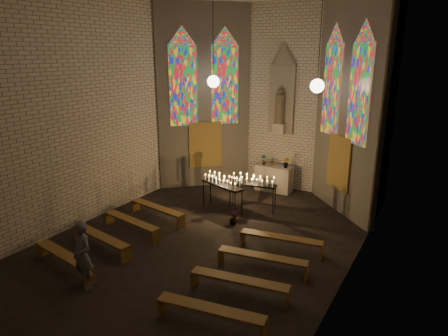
{
  "coord_description": "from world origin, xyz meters",
  "views": [
    {
      "loc": [
        5.74,
        -8.29,
        5.22
      ],
      "look_at": [
        0.14,
        1.34,
        1.97
      ],
      "focal_mm": 32.0,
      "sensor_mm": 36.0,
      "label": 1
    }
  ],
  "objects_px": {
    "aisle_flower_pot": "(233,218)",
    "votive_stand_left": "(222,182)",
    "visitor": "(82,255)",
    "altar": "(274,178)",
    "votive_stand_right": "(253,182)"
  },
  "relations": [
    {
      "from": "aisle_flower_pot",
      "to": "votive_stand_left",
      "type": "xyz_separation_m",
      "value": [
        -0.81,
        0.7,
        0.83
      ]
    },
    {
      "from": "votive_stand_left",
      "to": "visitor",
      "type": "relative_size",
      "value": 1.07
    },
    {
      "from": "altar",
      "to": "votive_stand_right",
      "type": "bearing_deg",
      "value": -85.61
    },
    {
      "from": "altar",
      "to": "visitor",
      "type": "bearing_deg",
      "value": -97.5
    },
    {
      "from": "altar",
      "to": "visitor",
      "type": "xyz_separation_m",
      "value": [
        -1.1,
        -8.35,
        0.3
      ]
    },
    {
      "from": "altar",
      "to": "aisle_flower_pot",
      "type": "height_order",
      "value": "altar"
    },
    {
      "from": "altar",
      "to": "aisle_flower_pot",
      "type": "distance_m",
      "value": 3.61
    },
    {
      "from": "aisle_flower_pot",
      "to": "votive_stand_left",
      "type": "distance_m",
      "value": 1.36
    },
    {
      "from": "aisle_flower_pot",
      "to": "visitor",
      "type": "relative_size",
      "value": 0.27
    },
    {
      "from": "votive_stand_right",
      "to": "visitor",
      "type": "bearing_deg",
      "value": -110.47
    },
    {
      "from": "altar",
      "to": "votive_stand_left",
      "type": "bearing_deg",
      "value": -102.45
    },
    {
      "from": "altar",
      "to": "votive_stand_left",
      "type": "relative_size",
      "value": 0.82
    },
    {
      "from": "votive_stand_left",
      "to": "altar",
      "type": "bearing_deg",
      "value": 94.53
    },
    {
      "from": "aisle_flower_pot",
      "to": "votive_stand_left",
      "type": "height_order",
      "value": "votive_stand_left"
    },
    {
      "from": "votive_stand_left",
      "to": "votive_stand_right",
      "type": "xyz_separation_m",
      "value": [
        0.81,
        0.66,
        -0.03
      ]
    }
  ]
}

